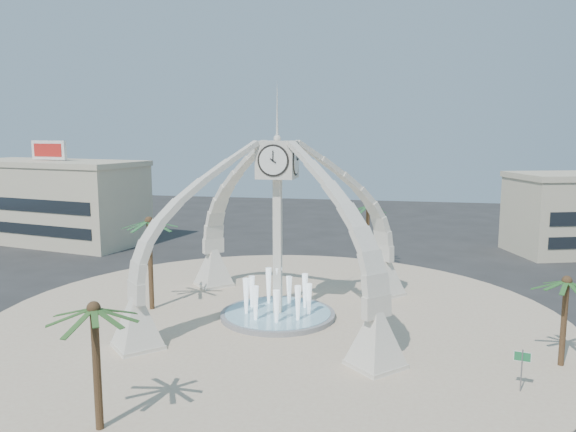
% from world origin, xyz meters
% --- Properties ---
extents(ground, '(140.00, 140.00, 0.00)m').
position_xyz_m(ground, '(0.00, 0.00, 0.00)').
color(ground, '#282828').
rests_on(ground, ground).
extents(plaza, '(40.00, 40.00, 0.06)m').
position_xyz_m(plaza, '(0.00, 0.00, 0.03)').
color(plaza, beige).
rests_on(plaza, ground).
extents(clock_tower, '(17.94, 17.94, 16.30)m').
position_xyz_m(clock_tower, '(-0.00, -0.00, 6.49)').
color(clock_tower, silver).
rests_on(clock_tower, ground).
extents(fountain, '(8.00, 8.00, 3.62)m').
position_xyz_m(fountain, '(0.00, 0.00, 0.29)').
color(fountain, '#97979A').
rests_on(fountain, ground).
extents(building_nw, '(23.75, 13.73, 11.90)m').
position_xyz_m(building_nw, '(-32.00, 22.00, 4.83)').
color(building_nw, beige).
rests_on(building_nw, ground).
extents(palm_east, '(3.86, 3.86, 5.53)m').
position_xyz_m(palm_east, '(17.18, -4.90, 4.81)').
color(palm_east, brown).
rests_on(palm_east, ground).
extents(palm_west, '(4.81, 4.81, 7.30)m').
position_xyz_m(palm_west, '(-9.45, 0.04, 6.47)').
color(palm_west, brown).
rests_on(palm_west, ground).
extents(palm_north, '(4.40, 4.40, 6.71)m').
position_xyz_m(palm_north, '(5.26, 15.95, 5.91)').
color(palm_north, brown).
rests_on(palm_north, ground).
extents(palm_south, '(4.84, 4.84, 6.21)m').
position_xyz_m(palm_south, '(-4.45, -16.09, 5.43)').
color(palm_south, brown).
rests_on(palm_south, ground).
extents(street_sign, '(0.81, 0.19, 2.23)m').
position_xyz_m(street_sign, '(14.32, -8.71, 1.60)').
color(street_sign, slate).
rests_on(street_sign, ground).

